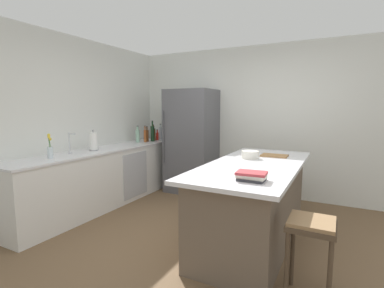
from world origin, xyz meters
The scene contains 20 objects.
ground_plane centered at (0.00, 0.00, 0.00)m, with size 7.20×7.20×0.00m, color brown.
wall_rear centered at (0.00, 2.25, 1.30)m, with size 6.00×0.10×2.60m, color silver.
wall_left centered at (-2.45, 0.00, 1.30)m, with size 0.10×6.00×2.60m, color silver.
counter_run_left centered at (-2.09, 0.52, 0.45)m, with size 0.64×3.20×0.90m.
kitchen_island centered at (0.35, 0.41, 0.46)m, with size 0.97×2.27×0.91m.
refrigerator centered at (-1.22, 1.85, 0.93)m, with size 0.83×0.73×1.86m.
bar_stool centered at (1.03, -0.43, 0.55)m, with size 0.36×0.36×0.68m.
sink_faucet centered at (-2.14, -0.05, 1.06)m, with size 0.15×0.05×0.30m.
flower_vase centered at (-2.07, -0.42, 1.01)m, with size 0.07×0.07×0.31m.
paper_towel_roll centered at (-2.08, 0.32, 1.04)m, with size 0.14×0.14×0.31m.
soda_bottle centered at (-2.00, 1.99, 1.03)m, with size 0.07×0.07×0.31m.
hot_sauce_bottle centered at (-2.02, 1.91, 0.99)m, with size 0.05×0.05×0.21m.
whiskey_bottle centered at (-2.05, 1.82, 1.03)m, with size 0.08×0.08×0.31m.
wine_bottle centered at (-2.00, 1.72, 1.06)m, with size 0.07×0.07×0.39m.
syrup_bottle centered at (-2.06, 1.62, 1.02)m, with size 0.06×0.06×0.29m.
vinegar_bottle centered at (-2.03, 1.52, 1.02)m, with size 0.05×0.05×0.31m.
gin_bottle centered at (-2.13, 1.44, 1.03)m, with size 0.07×0.07×0.31m.
cookbook_stack centered at (0.52, -0.37, 0.95)m, with size 0.27×0.20×0.08m.
mixing_bowl centered at (0.21, 0.70, 0.96)m, with size 0.22×0.22×0.09m.
cutting_board centered at (0.44, 1.00, 0.92)m, with size 0.33×0.23×0.02m.
Camera 1 is at (1.19, -2.75, 1.55)m, focal length 26.70 mm.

